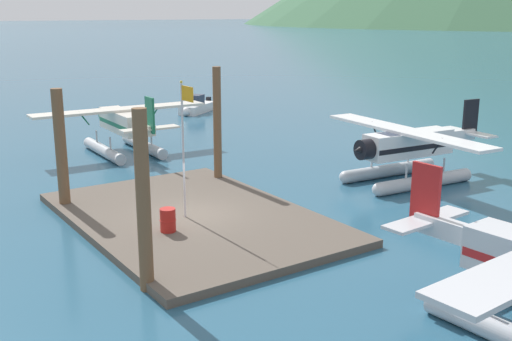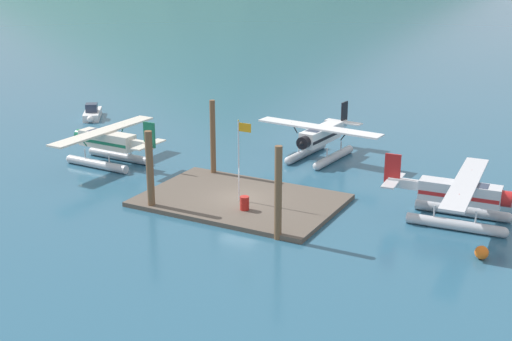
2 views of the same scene
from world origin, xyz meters
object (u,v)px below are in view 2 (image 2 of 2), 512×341
Objects in this scene: seaplane_cream_port_fwd at (107,144)px; boat_white_open_west at (92,113)px; flagpole at (240,151)px; mooring_buoy at (482,253)px; seaplane_white_bow_centre at (320,140)px; seaplane_silver_stbd_fwd at (460,198)px; fuel_drum at (245,203)px.

seaplane_cream_port_fwd is 2.44× the size of boat_white_open_west.
flagpole reaches higher than boat_white_open_west.
seaplane_cream_port_fwd is (-28.88, 3.96, 1.20)m from mooring_buoy.
seaplane_cream_port_fwd is at bearing -44.64° from boat_white_open_west.
seaplane_white_bow_centre is (13.90, 9.04, 0.00)m from seaplane_cream_port_fwd.
flagpole reaches higher than seaplane_silver_stbd_fwd.
boat_white_open_west reaches higher than fuel_drum.
fuel_drum is 29.99m from boat_white_open_west.
mooring_buoy is 0.07× the size of seaplane_silver_stbd_fwd.
boat_white_open_west is at bearing 135.36° from seaplane_cream_port_fwd.
seaplane_cream_port_fwd and seaplane_silver_stbd_fwd have the same top height.
seaplane_cream_port_fwd is at bearing 167.68° from flagpole.
seaplane_silver_stbd_fwd is at bearing 116.26° from mooring_buoy.
seaplane_silver_stbd_fwd and seaplane_white_bow_centre have the same top height.
fuel_drum is 0.21× the size of boat_white_open_west.
boat_white_open_west is (-37.87, 10.46, -1.09)m from seaplane_silver_stbd_fwd.
seaplane_silver_stbd_fwd is 15.21m from seaplane_white_bow_centre.
fuel_drum reaches higher than mooring_buoy.
flagpole is at bearing -92.10° from seaplane_white_bow_centre.
flagpole is 3.39m from fuel_drum.
mooring_buoy is at bearing -40.95° from seaplane_white_bow_centre.
mooring_buoy is 0.07× the size of seaplane_cream_port_fwd.
flagpole is 1.26× the size of boat_white_open_west.
seaplane_silver_stbd_fwd is at bearing -15.45° from boat_white_open_west.
flagpole is 0.51× the size of seaplane_silver_stbd_fwd.
seaplane_cream_port_fwd is 26.60m from seaplane_silver_stbd_fwd.
seaplane_silver_stbd_fwd is at bearing 1.44° from seaplane_cream_port_fwd.
seaplane_cream_port_fwd reaches higher than boat_white_open_west.
fuel_drum is at bearing -178.82° from mooring_buoy.
seaplane_white_bow_centre is at bearing 139.05° from mooring_buoy.
seaplane_silver_stbd_fwd is 1.00× the size of seaplane_white_bow_centre.
fuel_drum is at bearing -87.53° from seaplane_white_bow_centre.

